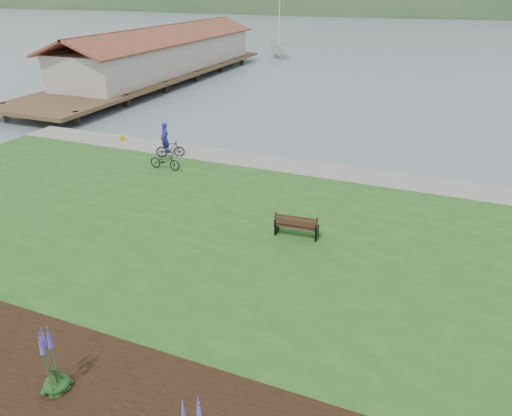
% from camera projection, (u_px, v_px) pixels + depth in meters
% --- Properties ---
extents(ground, '(600.00, 600.00, 0.00)m').
position_uv_depth(ground, '(224.00, 227.00, 19.21)').
color(ground, slate).
rests_on(ground, ground).
extents(lawn, '(34.00, 20.00, 0.40)m').
position_uv_depth(lawn, '(202.00, 245.00, 17.46)').
color(lawn, '#24541D').
rests_on(lawn, ground).
extents(shoreline_path, '(34.00, 2.20, 0.03)m').
position_uv_depth(shoreline_path, '(278.00, 164.00, 24.78)').
color(shoreline_path, gray).
rests_on(shoreline_path, lawn).
extents(far_hillside, '(580.00, 80.00, 38.00)m').
position_uv_depth(far_hillside, '(494.00, 14.00, 154.13)').
color(far_hillside, '#2C4E2C').
rests_on(far_hillside, ground).
extents(pier_pavilion, '(8.00, 36.00, 5.40)m').
position_uv_depth(pier_pavilion, '(164.00, 54.00, 47.64)').
color(pier_pavilion, '#4C3826').
rests_on(pier_pavilion, ground).
extents(park_bench, '(1.69, 0.79, 1.02)m').
position_uv_depth(park_bench, '(296.00, 225.00, 17.45)').
color(park_bench, black).
rests_on(park_bench, lawn).
extents(person, '(0.91, 0.79, 2.11)m').
position_uv_depth(person, '(165.00, 136.00, 25.88)').
color(person, '#212299').
rests_on(person, lawn).
extents(bicycle_a, '(0.66, 1.76, 0.91)m').
position_uv_depth(bicycle_a, '(165.00, 161.00, 23.92)').
color(bicycle_a, black).
rests_on(bicycle_a, lawn).
extents(bicycle_b, '(1.10, 1.65, 0.97)m').
position_uv_depth(bicycle_b, '(170.00, 149.00, 25.58)').
color(bicycle_b, black).
rests_on(bicycle_b, lawn).
extents(sailboat, '(13.32, 13.40, 26.00)m').
position_uv_depth(sailboat, '(278.00, 58.00, 63.49)').
color(sailboat, silver).
rests_on(sailboat, ground).
extents(pannier, '(0.29, 0.35, 0.33)m').
position_uv_depth(pannier, '(122.00, 139.00, 28.33)').
color(pannier, gold).
rests_on(pannier, lawn).
extents(echium_4, '(0.62, 0.62, 2.24)m').
position_uv_depth(echium_4, '(50.00, 358.00, 10.55)').
color(echium_4, '#153B16').
rests_on(echium_4, garden_bed).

